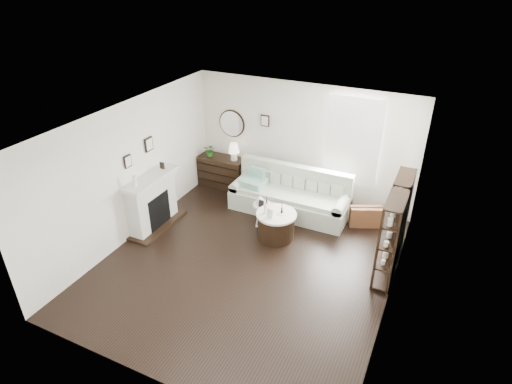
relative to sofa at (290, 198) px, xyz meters
The scene contains 18 objects.
room 1.58m from the sofa, 40.85° to the left, with size 5.50×5.50×5.50m.
fireplace 2.94m from the sofa, 142.63° to the right, with size 0.50×1.40×1.84m.
shelf_unit_far 2.42m from the sofa, 12.86° to the right, with size 0.30×0.80×1.60m.
shelf_unit_near 2.76m from the sofa, 31.67° to the right, with size 0.30×0.80×1.60m.
sofa is the anchor object (origin of this frame).
quilt 0.88m from the sofa, behind, with size 0.55×0.45×0.14m, color #238052.
suitcase 1.65m from the sofa, ahead, with size 0.66×0.22×0.44m, color brown.
dresser 1.96m from the sofa, 168.49° to the left, with size 1.14×0.49×0.76m.
table_lamp 1.75m from the sofa, 166.15° to the left, with size 0.26×0.26×0.41m, color white, non-canonical shape.
potted_plant 2.31m from the sofa, behind, with size 0.27×0.24×0.31m, color #225919.
drum_table 1.08m from the sofa, 83.59° to the right, with size 0.80×0.80×0.55m.
pedestal_table 0.85m from the sofa, 111.92° to the right, with size 0.41×0.41×0.49m.
eiffel_drum 1.09m from the sofa, 78.40° to the right, with size 0.12×0.12×0.20m, color black, non-canonical shape.
bottle_drum 1.22m from the sofa, 93.86° to the right, with size 0.06×0.06×0.27m, color silver.
card_frame_drum 1.31m from the sofa, 87.06° to the right, with size 0.14×0.01×0.18m, color white.
eiffel_ped 0.83m from the sofa, 107.24° to the right, with size 0.10×0.10×0.18m, color black, non-canonical shape.
flask_ped 0.91m from the sofa, 116.81° to the right, with size 0.15×0.15×0.28m, color silver, non-canonical shape.
card_frame_ped 0.96m from the sofa, 108.46° to the right, with size 0.11×0.01×0.15m, color black.
Camera 1 is at (2.82, -5.59, 4.97)m, focal length 30.00 mm.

